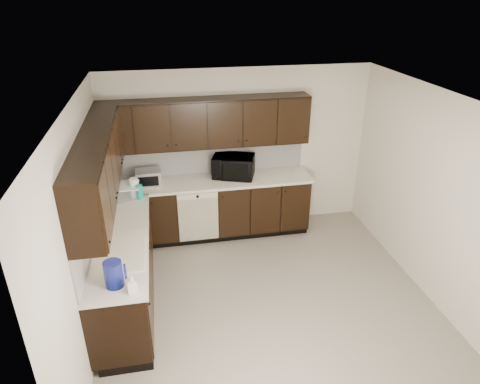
# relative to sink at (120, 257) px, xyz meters

# --- Properties ---
(floor) EXTENTS (4.00, 4.00, 0.00)m
(floor) POSITION_rel_sink_xyz_m (1.68, 0.01, -0.88)
(floor) COLOR gray
(floor) RESTS_ON ground
(ceiling) EXTENTS (4.00, 4.00, 0.00)m
(ceiling) POSITION_rel_sink_xyz_m (1.68, 0.01, 1.62)
(ceiling) COLOR white
(ceiling) RESTS_ON wall_back
(wall_back) EXTENTS (4.00, 0.02, 2.50)m
(wall_back) POSITION_rel_sink_xyz_m (1.68, 2.01, 0.37)
(wall_back) COLOR beige
(wall_back) RESTS_ON floor
(wall_left) EXTENTS (0.02, 4.00, 2.50)m
(wall_left) POSITION_rel_sink_xyz_m (-0.32, 0.01, 0.37)
(wall_left) COLOR beige
(wall_left) RESTS_ON floor
(wall_right) EXTENTS (0.02, 4.00, 2.50)m
(wall_right) POSITION_rel_sink_xyz_m (3.68, 0.01, 0.37)
(wall_right) COLOR beige
(wall_right) RESTS_ON floor
(wall_front) EXTENTS (4.00, 0.02, 2.50)m
(wall_front) POSITION_rel_sink_xyz_m (1.68, -1.99, 0.37)
(wall_front) COLOR beige
(wall_front) RESTS_ON floor
(lower_cabinets) EXTENTS (3.00, 2.80, 0.90)m
(lower_cabinets) POSITION_rel_sink_xyz_m (0.67, 1.12, -0.47)
(lower_cabinets) COLOR black
(lower_cabinets) RESTS_ON floor
(countertop) EXTENTS (3.03, 2.83, 0.04)m
(countertop) POSITION_rel_sink_xyz_m (0.67, 1.12, 0.04)
(countertop) COLOR beige
(countertop) RESTS_ON lower_cabinets
(backsplash) EXTENTS (3.00, 2.80, 0.48)m
(backsplash) POSITION_rel_sink_xyz_m (0.46, 1.33, 0.30)
(backsplash) COLOR white
(backsplash) RESTS_ON countertop
(upper_cabinets) EXTENTS (3.00, 2.80, 0.70)m
(upper_cabinets) POSITION_rel_sink_xyz_m (0.58, 1.22, 0.89)
(upper_cabinets) COLOR black
(upper_cabinets) RESTS_ON wall_back
(dishwasher) EXTENTS (0.58, 0.04, 0.78)m
(dishwasher) POSITION_rel_sink_xyz_m (0.98, 1.42, -0.33)
(dishwasher) COLOR beige
(dishwasher) RESTS_ON lower_cabinets
(sink) EXTENTS (0.54, 0.82, 0.42)m
(sink) POSITION_rel_sink_xyz_m (0.00, 0.00, 0.00)
(sink) COLOR beige
(sink) RESTS_ON countertop
(microwave) EXTENTS (0.70, 0.58, 0.33)m
(microwave) POSITION_rel_sink_xyz_m (1.56, 1.76, 0.22)
(microwave) COLOR black
(microwave) RESTS_ON countertop
(soap_bottle_a) EXTENTS (0.10, 0.11, 0.19)m
(soap_bottle_a) POSITION_rel_sink_xyz_m (0.17, -0.69, 0.16)
(soap_bottle_a) COLOR gray
(soap_bottle_a) RESTS_ON countertop
(soap_bottle_b) EXTENTS (0.11, 0.11, 0.22)m
(soap_bottle_b) POSITION_rel_sink_xyz_m (-0.15, 0.73, 0.17)
(soap_bottle_b) COLOR gray
(soap_bottle_b) RESTS_ON countertop
(toaster_oven) EXTENTS (0.36, 0.27, 0.22)m
(toaster_oven) POSITION_rel_sink_xyz_m (0.32, 1.71, 0.17)
(toaster_oven) COLOR #B1B1B3
(toaster_oven) RESTS_ON countertop
(storage_bin) EXTENTS (0.51, 0.44, 0.17)m
(storage_bin) POSITION_rel_sink_xyz_m (-0.03, 1.36, 0.14)
(storage_bin) COLOR silver
(storage_bin) RESTS_ON countertop
(blue_pitcher) EXTENTS (0.23, 0.23, 0.27)m
(blue_pitcher) POSITION_rel_sink_xyz_m (0.00, -0.56, 0.19)
(blue_pitcher) COLOR navy
(blue_pitcher) RESTS_ON countertop
(teal_tumbler) EXTENTS (0.10, 0.10, 0.20)m
(teal_tumbler) POSITION_rel_sink_xyz_m (0.20, 1.28, 0.16)
(teal_tumbler) COLOR #0E9A86
(teal_tumbler) RESTS_ON countertop
(paper_towel_roll) EXTENTS (0.14, 0.14, 0.26)m
(paper_towel_roll) POSITION_rel_sink_xyz_m (0.13, 1.36, 0.19)
(paper_towel_roll) COLOR white
(paper_towel_roll) RESTS_ON countertop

